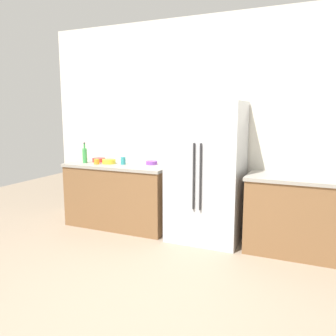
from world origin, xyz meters
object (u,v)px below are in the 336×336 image
Objects in this scene: cup_a at (123,161)px; bowl_a at (99,160)px; cup_b at (97,162)px; refrigerator at (206,172)px; bowl_c at (152,163)px; bottle_a at (85,155)px; bowl_b at (109,161)px.

cup_a reaches higher than bowl_a.
bowl_a is (-0.11, 0.21, -0.01)m from cup_b.
refrigerator is at bearing 4.62° from cup_b.
cup_a is 0.37m from cup_b.
refrigerator reaches higher than bowl_c.
bottle_a is 0.59m from cup_a.
cup_b is (-1.56, -0.13, 0.06)m from refrigerator.
cup_a is at bearing -9.71° from bowl_a.
bottle_a is 0.98m from bowl_c.
bowl_b is 1.15× the size of bowl_c.
cup_b is (-0.35, -0.13, -0.02)m from cup_a.
bowl_b is (0.36, 0.07, -0.08)m from bottle_a.
cup_a is (-1.21, 0.01, 0.08)m from refrigerator.
cup_a reaches higher than bowl_b.
cup_a is 1.43× the size of cup_b.
bottle_a is at bearing -171.60° from cup_a.
bowl_b is (-0.22, -0.02, -0.02)m from cup_a.
bottle_a reaches higher than cup_a.
refrigerator is at bearing 0.30° from bowl_b.
bowl_b is at bearing -21.86° from bowl_a.
bowl_a is at bearing 52.44° from bottle_a.
bowl_b reaches higher than bowl_c.
cup_b is at bearing -157.62° from bowl_c.
bottle_a is 0.38m from bowl_b.
refrigerator reaches higher than cup_a.
bowl_a is (-0.46, 0.08, -0.02)m from cup_a.
cup_b is 0.45× the size of bowl_c.
bowl_b is (0.23, -0.09, 0.00)m from bowl_a.
cup_a is at bearing 20.94° from cup_b.
bowl_c is (0.36, 0.16, -0.03)m from cup_a.
bowl_a is 1.17× the size of bowl_c.
bowl_a is at bearing 177.05° from refrigerator.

